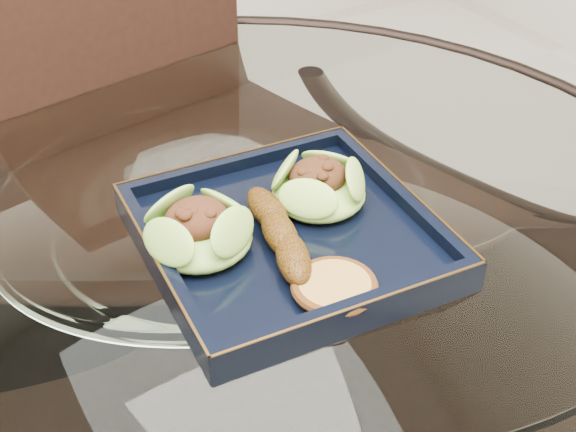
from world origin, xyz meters
TOP-DOWN VIEW (x-y plane):
  - dining_table at (-0.00, -0.00)m, footprint 1.13×1.13m
  - dining_chair at (0.06, 0.28)m, footprint 0.47×0.47m
  - navy_plate at (0.06, -0.05)m, footprint 0.29×0.29m
  - lettuce_wrap_left at (-0.03, -0.03)m, footprint 0.10×0.10m
  - lettuce_wrap_right at (0.11, -0.02)m, footprint 0.12×0.12m
  - roasted_plantain at (0.04, -0.06)m, footprint 0.06×0.15m
  - crumb_patty at (0.05, -0.14)m, footprint 0.08×0.08m

SIDE VIEW (x-z plane):
  - dining_chair at x=0.06m, z-range 0.06..0.99m
  - dining_table at x=0.00m, z-range 0.21..0.98m
  - navy_plate at x=0.06m, z-range 0.76..0.78m
  - crumb_patty at x=0.05m, z-range 0.78..0.79m
  - roasted_plantain at x=0.04m, z-range 0.78..0.81m
  - lettuce_wrap_right at x=0.11m, z-range 0.78..0.82m
  - lettuce_wrap_left at x=-0.03m, z-range 0.78..0.82m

